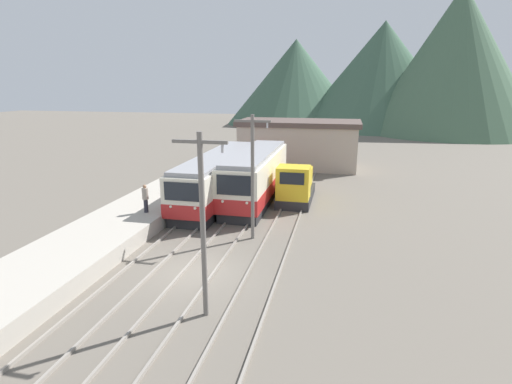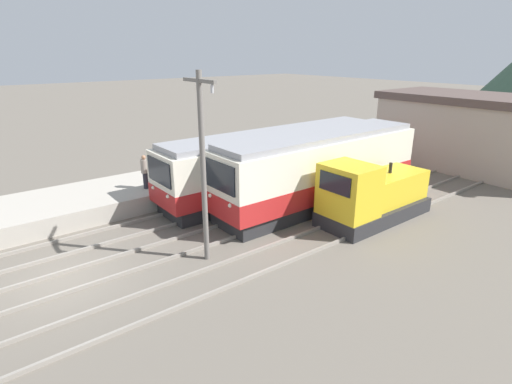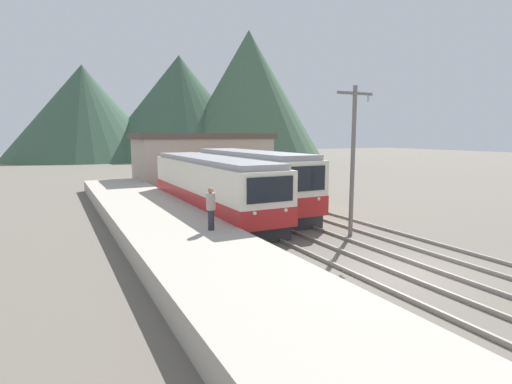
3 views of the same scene
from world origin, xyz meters
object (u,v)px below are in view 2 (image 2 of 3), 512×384
(person_on_platform, at_px, (145,170))
(shunting_locomotive, at_px, (371,196))
(catenary_mast_mid, at_px, (203,163))
(commuter_train_left, at_px, (279,164))
(commuter_train_center, at_px, (319,172))

(person_on_platform, bearing_deg, shunting_locomotive, 41.82)
(catenary_mast_mid, bearing_deg, person_on_platform, 175.22)
(commuter_train_left, distance_m, shunting_locomotive, 5.86)
(person_on_platform, bearing_deg, commuter_train_center, 52.95)
(catenary_mast_mid, bearing_deg, shunting_locomotive, 79.53)
(person_on_platform, bearing_deg, catenary_mast_mid, -4.78)
(shunting_locomotive, relative_size, person_on_platform, 3.39)
(commuter_train_left, xyz_separation_m, catenary_mast_mid, (4.31, -7.36, 2.20))
(commuter_train_center, bearing_deg, shunting_locomotive, 7.07)
(commuter_train_center, relative_size, shunting_locomotive, 2.05)
(shunting_locomotive, relative_size, catenary_mast_mid, 0.85)
(commuter_train_left, bearing_deg, shunting_locomotive, 7.07)
(commuter_train_left, height_order, catenary_mast_mid, catenary_mast_mid)
(catenary_mast_mid, bearing_deg, commuter_train_left, 120.35)
(commuter_train_center, xyz_separation_m, shunting_locomotive, (3.00, 0.37, -0.54))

